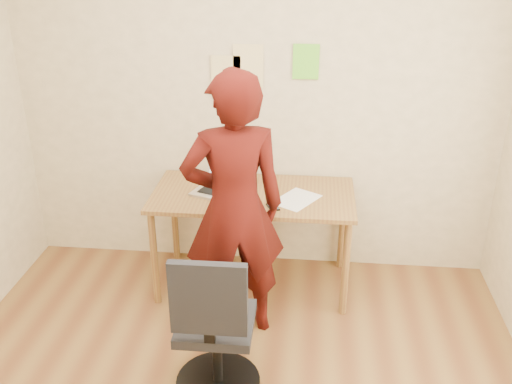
# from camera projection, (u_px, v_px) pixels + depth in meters

# --- Properties ---
(room) EXTENTS (3.58, 3.58, 2.78)m
(room) POSITION_uv_depth(u_px,v_px,m) (216.00, 199.00, 2.45)
(room) COLOR brown
(room) RESTS_ON ground
(desk) EXTENTS (1.40, 0.70, 0.74)m
(desk) POSITION_uv_depth(u_px,v_px,m) (253.00, 204.00, 3.99)
(desk) COLOR olive
(desk) RESTS_ON ground
(laptop) EXTENTS (0.45, 0.43, 0.26)m
(laptop) POSITION_uv_depth(u_px,v_px,m) (224.00, 184.00, 3.97)
(laptop) COLOR silver
(laptop) RESTS_ON desk
(paper_sheet) EXTENTS (0.36, 0.39, 0.00)m
(paper_sheet) POSITION_uv_depth(u_px,v_px,m) (296.00, 199.00, 3.87)
(paper_sheet) COLOR white
(paper_sheet) RESTS_ON desk
(phone) EXTENTS (0.10, 0.13, 0.01)m
(phone) POSITION_uv_depth(u_px,v_px,m) (273.00, 207.00, 3.75)
(phone) COLOR black
(phone) RESTS_ON desk
(wall_note_left) EXTENTS (0.21, 0.00, 0.30)m
(wall_note_left) POSITION_uv_depth(u_px,v_px,m) (226.00, 77.00, 4.00)
(wall_note_left) COLOR #E9D28B
(wall_note_left) RESTS_ON room
(wall_note_mid) EXTENTS (0.21, 0.00, 0.30)m
(wall_note_mid) POSITION_uv_depth(u_px,v_px,m) (248.00, 66.00, 3.95)
(wall_note_mid) COLOR #E9D28B
(wall_note_mid) RESTS_ON room
(wall_note_right) EXTENTS (0.18, 0.00, 0.24)m
(wall_note_right) POSITION_uv_depth(u_px,v_px,m) (306.00, 62.00, 3.90)
(wall_note_right) COLOR #70DF32
(wall_note_right) RESTS_ON room
(office_chair) EXTENTS (0.49, 0.49, 0.94)m
(office_chair) POSITION_uv_depth(u_px,v_px,m) (215.00, 335.00, 3.10)
(office_chair) COLOR black
(office_chair) RESTS_ON ground
(person) EXTENTS (0.72, 0.57, 1.73)m
(person) POSITION_uv_depth(u_px,v_px,m) (234.00, 209.00, 3.45)
(person) COLOR #3D0C08
(person) RESTS_ON ground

